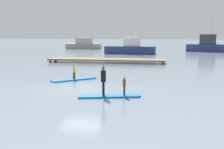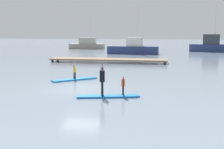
% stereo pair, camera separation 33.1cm
% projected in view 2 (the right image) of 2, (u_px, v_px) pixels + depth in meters
% --- Properties ---
extents(ground_plane, '(240.00, 240.00, 0.00)m').
position_uv_depth(ground_plane, '(81.00, 88.00, 19.06)').
color(ground_plane, gray).
extents(paddleboard_near, '(3.08, 2.81, 0.10)m').
position_uv_depth(paddleboard_near, '(75.00, 79.00, 22.18)').
color(paddleboard_near, blue).
rests_on(paddleboard_near, ground).
extents(paddler_child_solo, '(0.29, 0.31, 1.07)m').
position_uv_depth(paddler_child_solo, '(75.00, 71.00, 22.11)').
color(paddler_child_solo, black).
rests_on(paddler_child_solo, paddleboard_near).
extents(paddleboard_far, '(3.59, 1.48, 0.10)m').
position_uv_depth(paddleboard_far, '(108.00, 96.00, 16.43)').
color(paddleboard_far, blue).
rests_on(paddleboard_far, ground).
extents(paddler_adult, '(0.35, 0.51, 1.82)m').
position_uv_depth(paddler_adult, '(102.00, 79.00, 16.25)').
color(paddler_adult, black).
rests_on(paddler_adult, paddleboard_far).
extents(paddler_child_front, '(0.23, 0.38, 1.10)m').
position_uv_depth(paddler_child_front, '(123.00, 85.00, 16.38)').
color(paddler_child_front, black).
rests_on(paddler_child_front, paddleboard_far).
extents(fishing_boat_white_large, '(9.27, 3.52, 8.57)m').
position_uv_depth(fishing_boat_white_large, '(214.00, 46.00, 52.68)').
color(fishing_boat_white_large, navy).
rests_on(fishing_boat_white_large, ground).
extents(fishing_boat_green_midground, '(8.37, 2.69, 7.88)m').
position_uv_depth(fishing_boat_green_midground, '(133.00, 48.00, 47.61)').
color(fishing_boat_green_midground, navy).
rests_on(fishing_boat_green_midground, ground).
extents(motor_boat_small_navy, '(7.37, 2.35, 7.45)m').
position_uv_depth(motor_boat_small_navy, '(87.00, 44.00, 61.59)').
color(motor_boat_small_navy, '#9E9384').
rests_on(motor_boat_small_navy, ground).
extents(floating_dock, '(13.98, 2.37, 0.45)m').
position_uv_depth(floating_dock, '(108.00, 59.00, 34.63)').
color(floating_dock, '#846B4C').
rests_on(floating_dock, ground).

